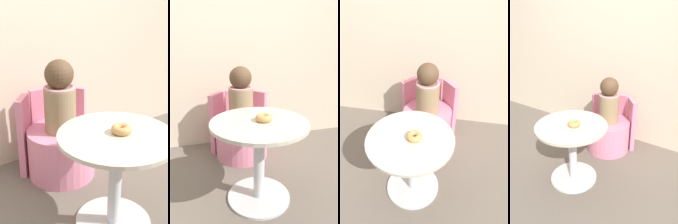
% 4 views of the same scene
% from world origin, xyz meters
% --- Properties ---
extents(ground_plane, '(12.00, 12.00, 0.00)m').
position_xyz_m(ground_plane, '(0.00, 0.00, 0.00)').
color(ground_plane, '#665B51').
extents(back_wall, '(6.00, 0.06, 2.40)m').
position_xyz_m(back_wall, '(0.00, 1.13, 1.20)').
color(back_wall, beige).
rests_on(back_wall, ground_plane).
extents(round_table, '(0.68, 0.68, 0.62)m').
position_xyz_m(round_table, '(-0.00, 0.05, 0.43)').
color(round_table, silver).
rests_on(round_table, ground_plane).
extents(tub_chair, '(0.52, 0.52, 0.38)m').
position_xyz_m(tub_chair, '(0.02, 0.72, 0.19)').
color(tub_chair, pink).
rests_on(tub_chair, ground_plane).
extents(booth_backrest, '(0.62, 0.23, 0.63)m').
position_xyz_m(booth_backrest, '(0.02, 0.94, 0.32)').
color(booth_backrest, pink).
rests_on(booth_backrest, ground_plane).
extents(child_figure, '(0.24, 0.24, 0.54)m').
position_xyz_m(child_figure, '(0.02, 0.72, 0.64)').
color(child_figure, '#937A56').
rests_on(child_figure, tub_chair).
extents(donut, '(0.12, 0.12, 0.05)m').
position_xyz_m(donut, '(0.03, 0.05, 0.64)').
color(donut, tan).
rests_on(donut, round_table).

